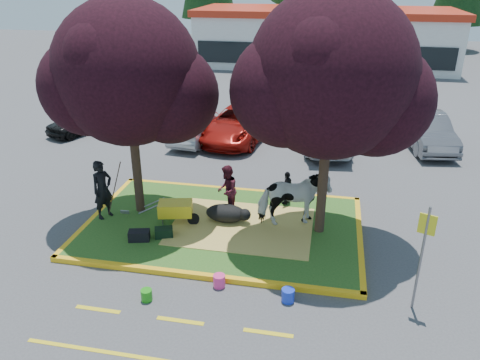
% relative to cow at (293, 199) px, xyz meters
% --- Properties ---
extents(ground, '(90.00, 90.00, 0.00)m').
position_rel_cow_xyz_m(ground, '(-2.08, -0.39, -1.02)').
color(ground, '#424244').
rests_on(ground, ground).
extents(median_island, '(8.00, 5.00, 0.15)m').
position_rel_cow_xyz_m(median_island, '(-2.08, -0.39, -0.94)').
color(median_island, '#28591B').
rests_on(median_island, ground).
extents(curb_near, '(8.30, 0.16, 0.15)m').
position_rel_cow_xyz_m(curb_near, '(-2.08, -2.97, -0.94)').
color(curb_near, yellow).
rests_on(curb_near, ground).
extents(curb_far, '(8.30, 0.16, 0.15)m').
position_rel_cow_xyz_m(curb_far, '(-2.08, 2.19, -0.94)').
color(curb_far, yellow).
rests_on(curb_far, ground).
extents(curb_left, '(0.16, 5.30, 0.15)m').
position_rel_cow_xyz_m(curb_left, '(-6.16, -0.39, -0.94)').
color(curb_left, yellow).
rests_on(curb_left, ground).
extents(curb_right, '(0.16, 5.30, 0.15)m').
position_rel_cow_xyz_m(curb_right, '(2.00, -0.39, -0.94)').
color(curb_right, yellow).
rests_on(curb_right, ground).
extents(straw_bedding, '(4.20, 3.00, 0.01)m').
position_rel_cow_xyz_m(straw_bedding, '(-1.48, -0.39, -0.86)').
color(straw_bedding, '#EAD460').
rests_on(straw_bedding, median_island).
extents(tree_purple_left, '(5.06, 4.20, 6.51)m').
position_rel_cow_xyz_m(tree_purple_left, '(-4.86, -0.01, 3.34)').
color(tree_purple_left, black).
rests_on(tree_purple_left, median_island).
extents(tree_purple_right, '(5.30, 4.40, 6.82)m').
position_rel_cow_xyz_m(tree_purple_right, '(0.84, -0.21, 3.54)').
color(tree_purple_right, black).
rests_on(tree_purple_right, median_island).
extents(fire_lane_stripe_a, '(1.10, 0.12, 0.01)m').
position_rel_cow_xyz_m(fire_lane_stripe_a, '(-4.08, -4.59, -1.01)').
color(fire_lane_stripe_a, yellow).
rests_on(fire_lane_stripe_a, ground).
extents(fire_lane_stripe_b, '(1.10, 0.12, 0.01)m').
position_rel_cow_xyz_m(fire_lane_stripe_b, '(-2.08, -4.59, -1.01)').
color(fire_lane_stripe_b, yellow).
rests_on(fire_lane_stripe_b, ground).
extents(fire_lane_stripe_c, '(1.10, 0.12, 0.01)m').
position_rel_cow_xyz_m(fire_lane_stripe_c, '(-0.08, -4.59, -1.01)').
color(fire_lane_stripe_c, yellow).
rests_on(fire_lane_stripe_c, ground).
extents(retail_building, '(20.40, 8.40, 4.40)m').
position_rel_cow_xyz_m(retail_building, '(-0.08, 27.59, 1.23)').
color(retail_building, silver).
rests_on(retail_building, ground).
extents(cow, '(2.25, 1.57, 1.74)m').
position_rel_cow_xyz_m(cow, '(0.00, 0.00, 0.00)').
color(cow, silver).
rests_on(cow, median_island).
extents(calf, '(1.38, 1.00, 0.54)m').
position_rel_cow_xyz_m(calf, '(-2.02, -0.17, -0.60)').
color(calf, black).
rests_on(calf, median_island).
extents(handler, '(0.71, 0.81, 1.86)m').
position_rel_cow_xyz_m(handler, '(-5.78, -0.62, 0.06)').
color(handler, black).
rests_on(handler, median_island).
extents(visitor_a, '(0.68, 0.84, 1.62)m').
position_rel_cow_xyz_m(visitor_a, '(-2.09, 0.32, -0.06)').
color(visitor_a, '#481421').
rests_on(visitor_a, median_island).
extents(visitor_b, '(0.45, 0.71, 1.13)m').
position_rel_cow_xyz_m(visitor_b, '(-0.31, 1.40, -0.30)').
color(visitor_b, black).
rests_on(visitor_b, median_island).
extents(wheelbarrow, '(1.82, 0.82, 0.69)m').
position_rel_cow_xyz_m(wheelbarrow, '(-3.48, -0.56, -0.40)').
color(wheelbarrow, black).
rests_on(wheelbarrow, median_island).
extents(gear_bag_dark, '(0.65, 0.45, 0.30)m').
position_rel_cow_xyz_m(gear_bag_dark, '(-4.20, -1.74, -0.72)').
color(gear_bag_dark, black).
rests_on(gear_bag_dark, median_island).
extents(gear_bag_green, '(0.59, 0.48, 0.27)m').
position_rel_cow_xyz_m(gear_bag_green, '(-3.58, -1.42, -0.73)').
color(gear_bag_green, black).
rests_on(gear_bag_green, median_island).
extents(sign_post, '(0.36, 0.16, 2.65)m').
position_rel_cow_xyz_m(sign_post, '(3.11, -3.09, 0.63)').
color(sign_post, slate).
rests_on(sign_post, ground).
extents(bucket_green, '(0.31, 0.31, 0.29)m').
position_rel_cow_xyz_m(bucket_green, '(-3.08, -4.05, -0.87)').
color(bucket_green, '#209617').
rests_on(bucket_green, ground).
extents(bucket_pink, '(0.36, 0.36, 0.32)m').
position_rel_cow_xyz_m(bucket_pink, '(-1.51, -3.19, -0.86)').
color(bucket_pink, '#F63688').
rests_on(bucket_pink, ground).
extents(bucket_blue, '(0.32, 0.32, 0.33)m').
position_rel_cow_xyz_m(bucket_blue, '(0.23, -3.43, -0.85)').
color(bucket_blue, blue).
rests_on(bucket_blue, ground).
extents(car_black, '(2.74, 3.76, 1.19)m').
position_rel_cow_xyz_m(car_black, '(-10.85, 7.36, -0.42)').
color(car_black, black).
rests_on(car_black, ground).
extents(car_silver, '(1.81, 4.12, 1.32)m').
position_rel_cow_xyz_m(car_silver, '(-5.02, 7.23, -0.36)').
color(car_silver, '#A1A3A9').
rests_on(car_silver, ground).
extents(car_red, '(3.43, 5.76, 1.50)m').
position_rel_cow_xyz_m(car_red, '(-3.18, 7.89, -0.27)').
color(car_red, '#A1130D').
rests_on(car_red, ground).
extents(car_white, '(2.58, 5.23, 1.46)m').
position_rel_cow_xyz_m(car_white, '(0.79, 7.57, -0.29)').
color(car_white, silver).
rests_on(car_white, ground).
extents(car_grey, '(2.22, 4.73, 1.50)m').
position_rel_cow_xyz_m(car_grey, '(5.12, 8.41, -0.27)').
color(car_grey, '#56585E').
rests_on(car_grey, ground).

